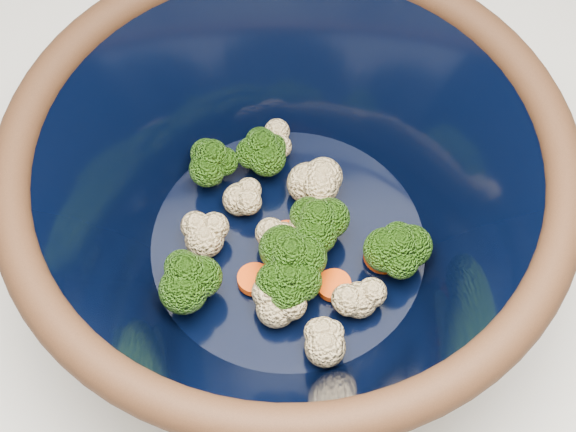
% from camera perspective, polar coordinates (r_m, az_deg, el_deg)
% --- Properties ---
extents(counter, '(1.20, 1.20, 0.90)m').
position_cam_1_polar(counter, '(1.08, -0.16, -13.15)').
color(counter, silver).
rests_on(counter, ground).
extents(mixing_bowl, '(0.40, 0.40, 0.17)m').
position_cam_1_polar(mixing_bowl, '(0.57, -0.00, 0.83)').
color(mixing_bowl, black).
rests_on(mixing_bowl, counter).
extents(vegetable_pile, '(0.20, 0.21, 0.06)m').
position_cam_1_polar(vegetable_pile, '(0.60, -0.41, -1.26)').
color(vegetable_pile, '#608442').
rests_on(vegetable_pile, mixing_bowl).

